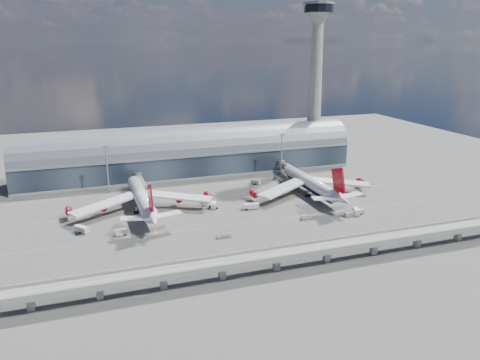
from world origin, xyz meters
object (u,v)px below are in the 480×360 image
object	(u,v)px
service_truck_3	(356,211)
cargo_train_0	(224,236)
floodlight_mast_left	(107,168)
service_truck_1	(121,232)
airliner_right	(311,184)
cargo_train_2	(306,217)
service_truck_4	(213,205)
floodlight_mast_right	(282,154)
cargo_train_1	(355,213)
service_truck_2	(251,206)
service_truck_5	(256,182)
service_truck_0	(82,229)
control_tower	(315,83)
airliner_left	(142,199)

from	to	relation	value
service_truck_3	cargo_train_0	distance (m)	66.60
floodlight_mast_left	service_truck_1	distance (m)	62.13
airliner_right	cargo_train_0	bearing A→B (deg)	-147.70
airliner_right	cargo_train_2	size ratio (longest dim) A/B	12.71
cargo_train_0	floodlight_mast_left	bearing A→B (deg)	28.65
service_truck_3	floodlight_mast_left	bearing A→B (deg)	161.47
service_truck_1	service_truck_4	size ratio (longest dim) A/B	0.87
floodlight_mast_right	cargo_train_1	bearing A→B (deg)	-85.32
service_truck_2	service_truck_5	world-z (taller)	service_truck_2
service_truck_1	cargo_train_2	world-z (taller)	service_truck_1
airliner_right	cargo_train_2	bearing A→B (deg)	-121.31
floodlight_mast_left	service_truck_3	bearing A→B (deg)	-33.55
service_truck_3	cargo_train_1	bearing A→B (deg)	-124.64
service_truck_1	service_truck_3	distance (m)	106.65
floodlight_mast_left	airliner_right	distance (m)	107.75
floodlight_mast_right	airliner_right	bearing A→B (deg)	-89.43
service_truck_3	service_truck_4	distance (m)	67.46
service_truck_3	service_truck_5	bearing A→B (deg)	129.50
service_truck_3	cargo_train_0	size ratio (longest dim) A/B	0.96
service_truck_0	service_truck_4	distance (m)	61.86
service_truck_5	cargo_train_2	world-z (taller)	service_truck_5
airliner_right	service_truck_2	bearing A→B (deg)	-165.36
floodlight_mast_left	cargo_train_2	distance (m)	108.22
control_tower	service_truck_2	distance (m)	116.66
floodlight_mast_left	airliner_right	xyz separation A→B (m)	(100.38, -38.35, -7.88)
airliner_right	service_truck_2	distance (m)	39.18
floodlight_mast_left	service_truck_4	size ratio (longest dim) A/B	4.65
service_truck_1	service_truck_4	distance (m)	49.35
floodlight_mast_right	service_truck_3	world-z (taller)	floodlight_mast_right
service_truck_0	service_truck_2	world-z (taller)	service_truck_0
floodlight_mast_left	service_truck_5	distance (m)	81.31
cargo_train_2	floodlight_mast_left	bearing A→B (deg)	47.07
service_truck_1	floodlight_mast_right	bearing A→B (deg)	-61.91
service_truck_4	cargo_train_0	distance (m)	36.13
airliner_right	service_truck_5	xyz separation A→B (m)	(-20.76, 27.40, -4.44)
control_tower	service_truck_1	bearing A→B (deg)	-146.49
service_truck_1	cargo_train_0	size ratio (longest dim) A/B	0.72
airliner_left	service_truck_3	distance (m)	100.52
control_tower	cargo_train_1	world-z (taller)	control_tower
service_truck_5	airliner_right	bearing A→B (deg)	-91.82
service_truck_0	service_truck_5	size ratio (longest dim) A/B	1.24
airliner_left	cargo_train_1	xyz separation A→B (m)	(92.76, -36.68, -5.31)
airliner_left	service_truck_5	xyz separation A→B (m)	(66.51, 24.16, -5.00)
control_tower	service_truck_4	size ratio (longest dim) A/B	18.62
cargo_train_1	airliner_left	bearing A→B (deg)	79.05
airliner_right	service_truck_2	world-z (taller)	airliner_right
airliner_left	service_truck_2	distance (m)	51.80
service_truck_0	service_truck_2	bearing A→B (deg)	-36.62
floodlight_mast_left	airliner_left	world-z (taller)	floodlight_mast_left
cargo_train_2	service_truck_0	bearing A→B (deg)	77.42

